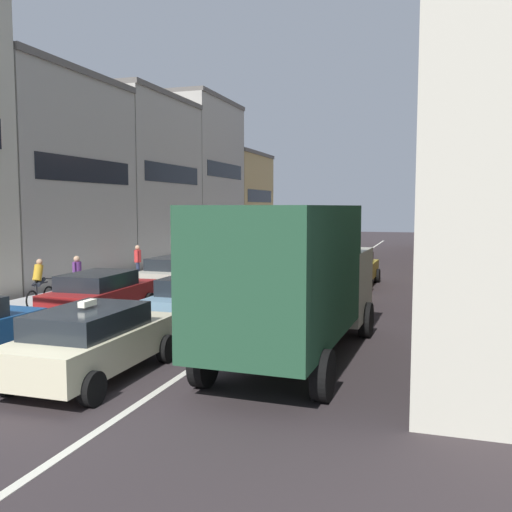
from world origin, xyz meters
name	(u,v)px	position (x,y,z in m)	size (l,w,h in m)	color
ground_plane	(65,392)	(0.00, 0.00, 0.00)	(140.00, 140.00, 0.00)	#342C2E
sidewalk_left	(187,268)	(-6.70, 20.00, 0.07)	(2.60, 64.00, 0.14)	#B9B9B9
lane_stripe_left	(271,272)	(-1.70, 20.00, 0.01)	(0.16, 60.00, 0.01)	silver
lane_stripe_right	(333,274)	(1.70, 20.00, 0.01)	(0.16, 60.00, 0.01)	silver
building_row_left	(117,179)	(-12.00, 21.27, 5.25)	(7.20, 43.90, 11.68)	beige
building_row_right	(505,175)	(9.90, 20.92, 5.09)	(7.20, 43.90, 13.33)	#936B5B
removalist_box_truck	(294,276)	(3.70, 3.37, 1.97)	(2.89, 7.77, 3.58)	#B7B29E
taxi_centre_lane_front	(93,340)	(0.03, 0.89, 0.80)	(2.09, 4.31, 1.66)	beige
sedan_centre_lane_second	(199,298)	(0.00, 6.39, 0.80)	(2.08, 4.31, 1.49)	#759EB7
wagon_left_lane_second	(101,294)	(-3.31, 6.22, 0.80)	(2.20, 4.37, 1.49)	#A51E1E
hatchback_centre_lane_third	(258,277)	(0.14, 11.79, 0.80)	(2.30, 4.41, 1.49)	#19592D
sedan_left_lane_third	(177,273)	(-3.38, 11.84, 0.80)	(2.07, 4.30, 1.49)	beige
coupe_centre_lane_fourth	(296,262)	(0.15, 18.13, 0.80)	(2.23, 4.38, 1.49)	silver
sedan_right_lane_behind_truck	(334,285)	(3.38, 10.36, 0.80)	(2.24, 4.39, 1.49)	black
wagon_right_lane_far	(353,268)	(3.25, 16.01, 0.80)	(2.14, 4.34, 1.49)	#B29319
bus_mid_queue_primary	(326,234)	(-0.05, 27.11, 1.76)	(3.04, 10.57, 2.90)	#BFB793
cyclist_on_sidewalk	(39,284)	(-6.51, 7.29, 0.85)	(0.50, 1.72, 1.72)	black
pedestrian_near_kerb	(77,274)	(-6.41, 9.33, 0.95)	(0.34, 0.53, 1.66)	#262D47
pedestrian_mid_sidewalk	(138,260)	(-7.17, 15.25, 0.95)	(0.34, 0.50, 1.66)	#262D47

